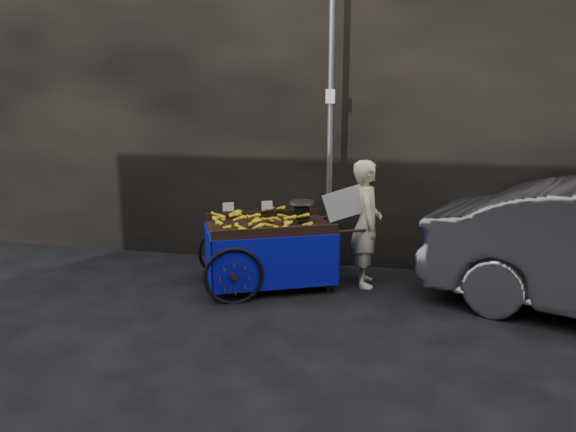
# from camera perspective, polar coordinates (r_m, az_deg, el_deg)

# --- Properties ---
(ground) EXTENTS (80.00, 80.00, 0.00)m
(ground) POSITION_cam_1_polar(r_m,az_deg,el_deg) (6.79, -0.11, -8.85)
(ground) COLOR black
(ground) RESTS_ON ground
(building_wall) EXTENTS (13.50, 2.00, 5.00)m
(building_wall) POSITION_cam_1_polar(r_m,az_deg,el_deg) (8.79, 6.24, 12.83)
(building_wall) COLOR black
(building_wall) RESTS_ON ground
(street_pole) EXTENTS (0.12, 0.10, 4.00)m
(street_pole) POSITION_cam_1_polar(r_m,az_deg,el_deg) (7.53, 4.32, 9.05)
(street_pole) COLOR slate
(street_pole) RESTS_ON ground
(banana_cart) EXTENTS (2.35, 1.77, 1.17)m
(banana_cart) POSITION_cam_1_polar(r_m,az_deg,el_deg) (7.15, -2.29, -1.61)
(banana_cart) COLOR black
(banana_cart) RESTS_ON ground
(vendor) EXTENTS (0.80, 0.66, 1.63)m
(vendor) POSITION_cam_1_polar(r_m,az_deg,el_deg) (7.23, 7.93, -0.75)
(vendor) COLOR beige
(vendor) RESTS_ON ground
(plastic_bag) EXTENTS (0.30, 0.24, 0.27)m
(plastic_bag) POSITION_cam_1_polar(r_m,az_deg,el_deg) (7.32, 3.54, -6.06)
(plastic_bag) COLOR #163CA9
(plastic_bag) RESTS_ON ground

